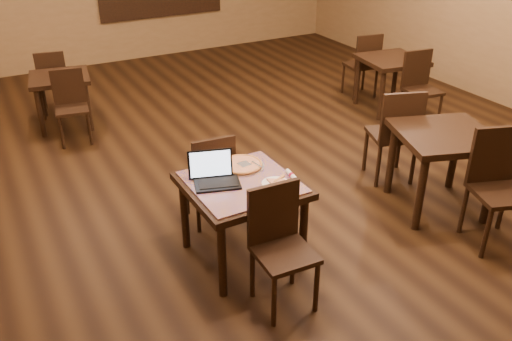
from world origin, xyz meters
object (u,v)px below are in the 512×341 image
tiled_table (242,192)px  other_table_c_chair_near (497,180)px  chair_main_far (211,175)px  other_table_c_chair_far (396,131)px  other_table_a_chair_far (364,62)px  other_table_c (444,146)px  other_table_b_chair_near (71,102)px  chair_main_near (279,240)px  other_table_a (391,67)px  other_table_a_chair_near (419,83)px  pizza_pan (241,166)px  other_table_b (60,84)px  laptop (214,174)px  other_table_b_chair_far (53,78)px

tiled_table → other_table_c_chair_near: other_table_c_chair_near is taller
chair_main_far → other_table_c_chair_far: size_ratio=0.88×
other_table_a_chair_far → other_table_c: (-1.37, -2.92, 0.13)m
other_table_b_chair_near → chair_main_far: bearing=-65.3°
chair_main_far → chair_main_near: bearing=95.0°
other_table_a → other_table_c_chair_far: bearing=-121.6°
other_table_a_chair_near → pizza_pan: bearing=-150.5°
other_table_a_chair_near → other_table_b: 4.80m
other_table_a_chair_far → other_table_b: 4.38m
chair_main_far → other_table_c_chair_far: 2.09m
tiled_table → other_table_a: (3.50, 2.16, -0.03)m
pizza_pan → other_table_c_chair_near: 2.29m
other_table_c_chair_far → other_table_a: bearing=-110.5°
tiled_table → other_table_a: bearing=31.1°
other_table_c → other_table_c_chair_near: bearing=-68.2°
tiled_table → laptop: size_ratio=2.17×
laptop → other_table_b_chair_near: size_ratio=0.47×
chair_main_far → other_table_a: chair_main_far is taller
other_table_a_chair_near → other_table_b_chair_far: (-4.29, 2.73, -0.04)m
other_table_a → other_table_a_chair_far: size_ratio=0.93×
other_table_b → other_table_c_chair_far: other_table_c_chair_far is taller
laptop → other_table_a: (3.70, 2.05, -0.20)m
other_table_b_chair_far → other_table_a_chair_near: bearing=156.4°
pizza_pan → other_table_b: pizza_pan is taller
other_table_a → other_table_b_chair_far: bearing=161.2°
other_table_b_chair_near → other_table_c: size_ratio=0.81×
other_table_a_chair_far → other_table_c_chair_far: bearing=66.4°
tiled_table → other_table_a_chair_far: (3.48, 2.73, -0.10)m
other_table_b_chair_near → other_table_b: bearing=100.2°
chair_main_far → other_table_b_chair_near: 2.73m
other_table_b → other_table_c_chair_near: bearing=-48.8°
other_table_c_chair_near → other_table_b_chair_far: bearing=138.7°
tiled_table → other_table_b_chair_near: 3.34m
chair_main_near → pizza_pan: 0.89m
laptop → chair_main_near: bearing=-57.2°
pizza_pan → chair_main_far: bearing=108.5°
pizza_pan → other_table_c: 2.04m
other_table_b_chair_near → other_table_c_chair_near: other_table_c_chair_near is taller
tiled_table → other_table_a_chair_far: size_ratio=0.94×
tiled_table → chair_main_near: 0.62m
chair_main_near → pizza_pan: size_ratio=2.46×
laptop → other_table_b_chair_far: laptop is taller
other_table_b → other_table_b_chair_near: bearing=-79.8°
tiled_table → chair_main_near: (0.00, -0.61, -0.10)m
other_table_a_chair_near → other_table_a_chair_far: (-0.02, 1.15, 0.00)m
tiled_table → other_table_c_chair_near: bearing=-21.6°
other_table_a_chair_far → other_table_b_chair_near: 4.27m
other_table_b_chair_far → other_table_c_chair_far: (2.86, -3.87, 0.09)m
other_table_c_chair_near → other_table_b_chair_near: bearing=144.5°
other_table_c_chair_near → chair_main_far: bearing=165.2°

